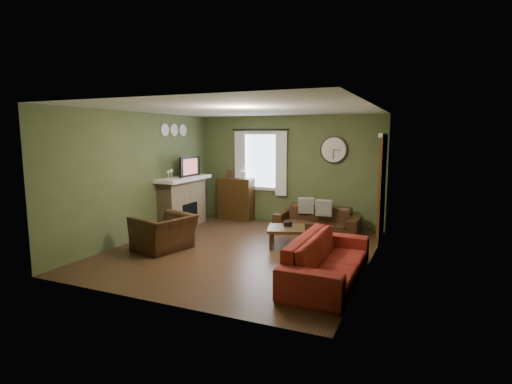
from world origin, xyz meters
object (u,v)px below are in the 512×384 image
at_px(coffee_table, 286,237).
at_px(bookshelf, 236,199).
at_px(sofa_red, 328,259).
at_px(sofa_brown, 317,219).
at_px(armchair, 164,233).

bearing_deg(coffee_table, bookshelf, 137.45).
relative_size(sofa_red, coffee_table, 3.20).
relative_size(sofa_brown, armchair, 1.87).
height_order(bookshelf, coffee_table, bookshelf).
distance_m(sofa_red, coffee_table, 1.89).
bearing_deg(sofa_brown, sofa_red, -72.08).
xyz_separation_m(sofa_brown, coffee_table, (-0.21, -1.46, -0.09)).
distance_m(bookshelf, sofa_brown, 2.26).
relative_size(bookshelf, sofa_red, 0.47).
bearing_deg(bookshelf, sofa_red, -46.33).
distance_m(sofa_brown, sofa_red, 3.09).
xyz_separation_m(sofa_brown, armchair, (-2.24, -2.60, 0.05)).
height_order(sofa_brown, sofa_red, sofa_red).
xyz_separation_m(sofa_red, coffee_table, (-1.17, 1.48, -0.14)).
bearing_deg(sofa_red, coffee_table, 38.21).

